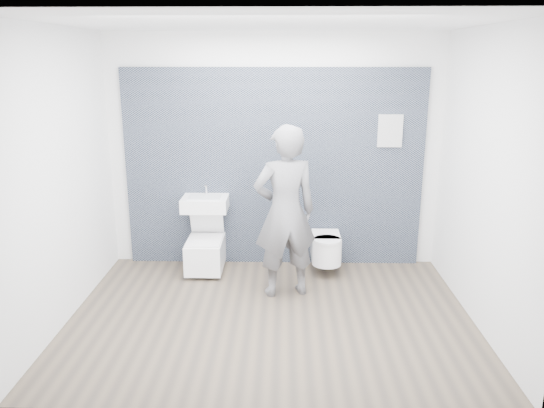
{
  "coord_description": "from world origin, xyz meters",
  "views": [
    {
      "loc": [
        0.13,
        -4.83,
        2.51
      ],
      "look_at": [
        0.0,
        0.6,
        1.0
      ],
      "focal_mm": 35.0,
      "sensor_mm": 36.0,
      "label": 1
    }
  ],
  "objects_px": {
    "toilet_rounded": "(326,248)",
    "visitor": "(285,212)",
    "washbasin": "(205,203)",
    "toilet_square": "(205,252)"
  },
  "relations": [
    {
      "from": "toilet_rounded",
      "to": "visitor",
      "type": "distance_m",
      "value": 1.01
    },
    {
      "from": "washbasin",
      "to": "toilet_rounded",
      "type": "height_order",
      "value": "washbasin"
    },
    {
      "from": "toilet_rounded",
      "to": "visitor",
      "type": "relative_size",
      "value": 0.32
    },
    {
      "from": "washbasin",
      "to": "toilet_rounded",
      "type": "xyz_separation_m",
      "value": [
        1.45,
        -0.09,
        -0.52
      ]
    },
    {
      "from": "washbasin",
      "to": "visitor",
      "type": "xyz_separation_m",
      "value": [
        0.96,
        -0.7,
        0.1
      ]
    },
    {
      "from": "toilet_rounded",
      "to": "toilet_square",
      "type": "bearing_deg",
      "value": -179.71
    },
    {
      "from": "toilet_square",
      "to": "toilet_rounded",
      "type": "relative_size",
      "value": 1.37
    },
    {
      "from": "toilet_square",
      "to": "toilet_rounded",
      "type": "xyz_separation_m",
      "value": [
        1.45,
        0.01,
        0.06
      ]
    },
    {
      "from": "washbasin",
      "to": "visitor",
      "type": "distance_m",
      "value": 1.19
    },
    {
      "from": "toilet_square",
      "to": "toilet_rounded",
      "type": "distance_m",
      "value": 1.45
    }
  ]
}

